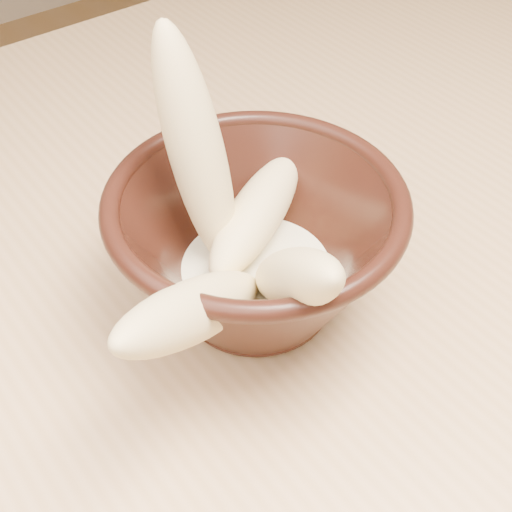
{
  "coord_description": "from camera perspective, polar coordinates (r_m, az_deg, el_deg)",
  "views": [
    {
      "loc": [
        -0.19,
        -0.38,
        1.15
      ],
      "look_at": [
        0.02,
        -0.09,
        0.8
      ],
      "focal_mm": 50.0,
      "sensor_mm": 36.0,
      "label": 1
    }
  ],
  "objects": [
    {
      "name": "milk_puddle",
      "position": [
        0.51,
        0.0,
        -1.42
      ],
      "size": [
        0.11,
        0.11,
        0.02
      ],
      "primitive_type": "cylinder",
      "color": "beige",
      "rests_on": "bowl"
    },
    {
      "name": "banana_front",
      "position": [
        0.43,
        3.18,
        -1.76
      ],
      "size": [
        0.08,
        0.13,
        0.13
      ],
      "primitive_type": "ellipsoid",
      "rotation": [
        0.79,
        0.0,
        -0.32
      ],
      "color": "#ECD28B",
      "rests_on": "bowl"
    },
    {
      "name": "table",
      "position": [
        0.64,
        -6.81,
        -4.62
      ],
      "size": [
        1.2,
        0.8,
        0.75
      ],
      "color": "tan",
      "rests_on": "ground"
    },
    {
      "name": "bowl",
      "position": [
        0.49,
        0.0,
        0.79
      ],
      "size": [
        0.2,
        0.2,
        0.11
      ],
      "rotation": [
        0.0,
        0.0,
        0.03
      ],
      "color": "black",
      "rests_on": "table"
    },
    {
      "name": "banana_left",
      "position": [
        0.42,
        -4.9,
        -4.31
      ],
      "size": [
        0.16,
        0.1,
        0.12
      ],
      "primitive_type": "ellipsoid",
      "rotation": [
        1.01,
        0.0,
        -1.13
      ],
      "color": "#ECD28B",
      "rests_on": "bowl"
    },
    {
      "name": "banana_across",
      "position": [
        0.51,
        -0.01,
        3.35
      ],
      "size": [
        0.13,
        0.09,
        0.05
      ],
      "primitive_type": "ellipsoid",
      "rotation": [
        1.46,
        0.0,
        2.04
      ],
      "color": "#ECD28B",
      "rests_on": "bowl"
    },
    {
      "name": "banana_upright",
      "position": [
        0.47,
        -4.79,
        8.35
      ],
      "size": [
        0.05,
        0.09,
        0.18
      ],
      "primitive_type": "ellipsoid",
      "rotation": [
        0.28,
        0.0,
        3.27
      ],
      "color": "#ECD28B",
      "rests_on": "bowl"
    }
  ]
}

